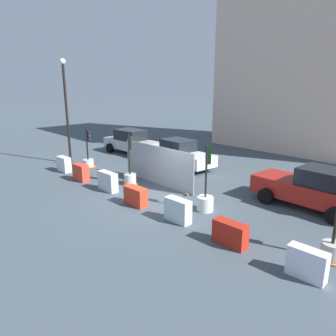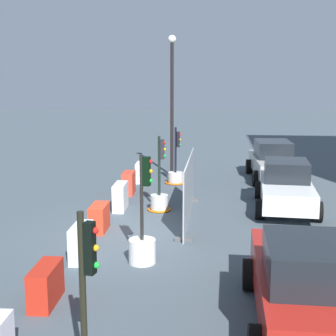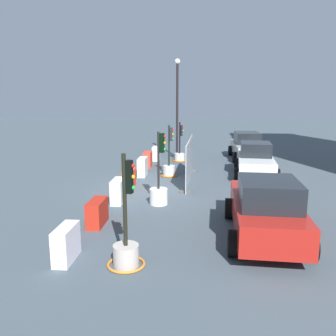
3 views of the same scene
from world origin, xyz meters
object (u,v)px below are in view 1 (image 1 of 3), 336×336
(construction_barrier_6, at_px, (307,264))
(street_lamp_post, at_px, (66,102))
(traffic_light_2, at_px, (205,199))
(traffic_light_3, at_px, (333,245))
(construction_barrier_3, at_px, (136,196))
(construction_barrier_2, at_px, (108,181))
(construction_barrier_4, at_px, (178,210))
(car_red_compact, at_px, (313,189))
(traffic_light_1, at_px, (130,177))
(construction_barrier_1, at_px, (81,173))
(construction_barrier_0, at_px, (64,164))
(car_silver_hatchback, at_px, (131,142))
(traffic_light_0, at_px, (88,161))
(construction_barrier_5, at_px, (230,234))
(car_white_van, at_px, (180,154))

(construction_barrier_6, relative_size, street_lamp_post, 0.16)
(traffic_light_2, relative_size, traffic_light_3, 1.01)
(construction_barrier_3, bearing_deg, construction_barrier_2, 176.33)
(construction_barrier_4, relative_size, car_red_compact, 0.23)
(traffic_light_1, height_order, construction_barrier_1, traffic_light_1)
(traffic_light_1, relative_size, construction_barrier_6, 2.51)
(traffic_light_3, distance_m, street_lamp_post, 15.96)
(street_lamp_post, bearing_deg, construction_barrier_0, -37.26)
(construction_barrier_1, relative_size, car_silver_hatchback, 0.22)
(traffic_light_1, bearing_deg, construction_barrier_1, -146.95)
(construction_barrier_0, bearing_deg, car_red_compact, 21.90)
(traffic_light_0, height_order, traffic_light_1, traffic_light_1)
(traffic_light_1, distance_m, construction_barrier_3, 2.81)
(traffic_light_1, relative_size, traffic_light_2, 0.96)
(construction_barrier_1, xyz_separation_m, construction_barrier_5, (9.33, 0.10, -0.05))
(traffic_light_0, distance_m, car_red_compact, 12.39)
(construction_barrier_1, bearing_deg, construction_barrier_0, 176.55)
(traffic_light_3, xyz_separation_m, construction_barrier_4, (-4.83, -1.46, 0.01))
(traffic_light_1, xyz_separation_m, car_silver_hatchback, (-5.71, 4.36, 0.43))
(construction_barrier_3, height_order, construction_barrier_5, construction_barrier_3)
(traffic_light_3, xyz_separation_m, construction_barrier_1, (-11.82, -1.59, 0.00))
(construction_barrier_5, relative_size, street_lamp_post, 0.18)
(construction_barrier_2, distance_m, construction_barrier_4, 4.67)
(car_white_van, bearing_deg, street_lamp_post, -140.60)
(traffic_light_3, height_order, construction_barrier_6, traffic_light_3)
(construction_barrier_1, xyz_separation_m, car_silver_hatchback, (-3.44, 5.84, 0.41))
(construction_barrier_6, bearing_deg, construction_barrier_1, -179.36)
(construction_barrier_1, height_order, construction_barrier_6, construction_barrier_1)
(traffic_light_0, distance_m, car_silver_hatchback, 4.43)
(construction_barrier_2, xyz_separation_m, car_red_compact, (7.47, 4.82, 0.38))
(traffic_light_3, bearing_deg, street_lamp_post, -178.97)
(street_lamp_post, bearing_deg, car_white_van, 39.40)
(traffic_light_1, distance_m, car_red_compact, 8.29)
(car_red_compact, bearing_deg, construction_barrier_5, -95.31)
(construction_barrier_4, height_order, car_red_compact, car_red_compact)
(construction_barrier_4, distance_m, car_red_compact, 5.59)
(traffic_light_1, relative_size, construction_barrier_0, 2.50)
(traffic_light_2, relative_size, construction_barrier_2, 2.34)
(car_white_van, xyz_separation_m, street_lamp_post, (-5.38, -4.42, 2.99))
(traffic_light_1, xyz_separation_m, construction_barrier_2, (0.04, -1.33, 0.05))
(traffic_light_0, relative_size, traffic_light_1, 0.95)
(traffic_light_3, distance_m, car_red_compact, 3.96)
(traffic_light_3, bearing_deg, traffic_light_1, -179.31)
(traffic_light_0, bearing_deg, construction_barrier_6, -6.19)
(construction_barrier_4, bearing_deg, construction_barrier_2, 179.84)
(traffic_light_0, bearing_deg, construction_barrier_0, -93.52)
(traffic_light_1, relative_size, car_white_van, 0.57)
(construction_barrier_1, distance_m, car_red_compact, 10.98)
(traffic_light_2, bearing_deg, traffic_light_3, -0.68)
(traffic_light_2, relative_size, car_silver_hatchback, 0.57)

